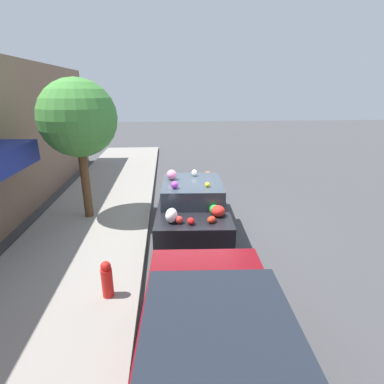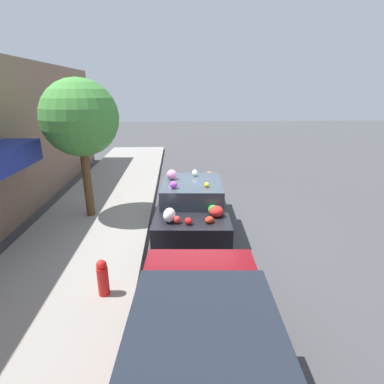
# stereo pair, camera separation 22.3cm
# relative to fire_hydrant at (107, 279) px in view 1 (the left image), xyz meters

# --- Properties ---
(ground_plane) EXTENTS (60.00, 60.00, 0.00)m
(ground_plane) POSITION_rel_fire_hydrant_xyz_m (2.80, -1.65, -0.49)
(ground_plane) COLOR #424244
(sidewalk_curb) EXTENTS (24.00, 3.20, 0.15)m
(sidewalk_curb) POSITION_rel_fire_hydrant_xyz_m (2.80, 1.05, -0.42)
(sidewalk_curb) COLOR gray
(sidewalk_curb) RESTS_ON ground
(street_tree) EXTENTS (2.06, 2.06, 3.84)m
(street_tree) POSITION_rel_fire_hydrant_xyz_m (3.73, 1.21, 2.44)
(street_tree) COLOR brown
(street_tree) RESTS_ON sidewalk_curb
(fire_hydrant) EXTENTS (0.20, 0.20, 0.70)m
(fire_hydrant) POSITION_rel_fire_hydrant_xyz_m (0.00, 0.00, 0.00)
(fire_hydrant) COLOR red
(fire_hydrant) RESTS_ON sidewalk_curb
(art_car) EXTENTS (4.07, 1.93, 1.71)m
(art_car) POSITION_rel_fire_hydrant_xyz_m (2.76, -1.75, 0.27)
(art_car) COLOR black
(art_car) RESTS_ON ground
(parked_car_plain) EXTENTS (4.28, 2.02, 1.46)m
(parked_car_plain) POSITION_rel_fire_hydrant_xyz_m (-2.12, -1.61, 0.27)
(parked_car_plain) COLOR maroon
(parked_car_plain) RESTS_ON ground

